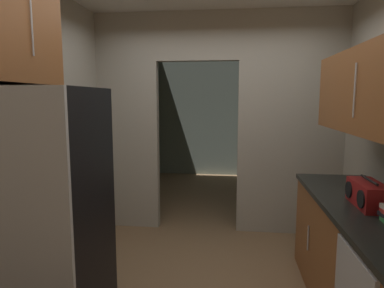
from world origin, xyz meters
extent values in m
cube|color=#ADA899|center=(-1.13, 1.57, 1.35)|extent=(0.77, 0.12, 2.71)
cube|color=#ADA899|center=(0.89, 1.57, 1.35)|extent=(1.26, 0.12, 2.71)
cube|color=#ADA899|center=(-0.25, 1.57, 2.42)|extent=(1.01, 0.12, 0.59)
cube|color=gray|center=(0.00, 4.77, 1.35)|extent=(3.04, 0.10, 2.71)
cube|color=gray|center=(-1.47, 3.17, 1.35)|extent=(0.10, 3.21, 2.71)
cube|color=gray|center=(1.47, 3.17, 1.35)|extent=(0.10, 3.21, 2.71)
cube|color=black|center=(-1.11, -0.54, 0.87)|extent=(0.78, 0.70, 1.74)
cube|color=#B7BABC|center=(-1.11, -0.90, 0.87)|extent=(0.78, 0.03, 1.74)
cube|color=brown|center=(1.18, -0.26, 0.43)|extent=(0.63, 2.18, 0.87)
cube|color=black|center=(1.18, -0.26, 0.89)|extent=(0.67, 2.18, 0.04)
cylinder|color=#B7BABC|center=(0.85, 0.22, 0.48)|extent=(0.01, 0.01, 0.22)
cube|color=brown|center=(1.18, -0.26, 1.72)|extent=(0.34, 1.96, 0.61)
cylinder|color=#B7BABC|center=(1.00, -0.26, 1.72)|extent=(0.01, 0.01, 0.36)
cube|color=brown|center=(-1.34, -0.45, 2.23)|extent=(0.34, 0.86, 0.92)
cylinder|color=#B7BABC|center=(-1.16, -0.45, 2.23)|extent=(0.01, 0.01, 0.55)
cube|color=maroon|center=(1.15, -0.21, 1.00)|extent=(0.17, 0.41, 0.17)
cylinder|color=#262626|center=(1.15, -0.21, 1.10)|extent=(0.02, 0.29, 0.02)
cylinder|color=black|center=(1.06, -0.33, 1.00)|extent=(0.01, 0.12, 0.12)
cylinder|color=black|center=(1.06, -0.09, 1.00)|extent=(0.01, 0.12, 0.12)
camera|label=1|loc=(0.19, -2.68, 1.67)|focal=31.93mm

